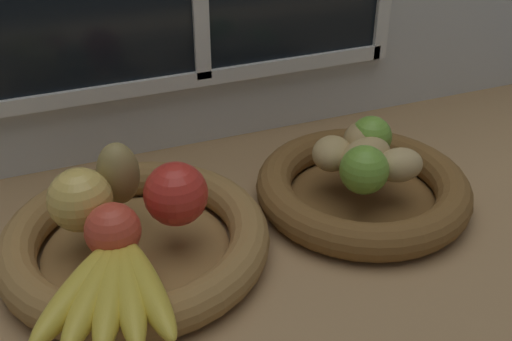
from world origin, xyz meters
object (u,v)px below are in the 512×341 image
object	(u,v)px
banana_bunch_front	(113,286)
apple_red_front	(113,231)
pear_brown	(118,173)
potato_back	(362,139)
lime_near	(364,170)
potato_large	(366,157)
apple_golden_left	(80,200)
fruit_bowl_left	(136,241)
lime_far	(371,137)
chili_pepper	(384,166)
fruit_bowl_right	(362,188)
apple_red_right	(176,194)
potato_oblong	(332,153)
potato_small	(399,165)

from	to	relation	value
banana_bunch_front	apple_red_front	bearing A→B (deg)	77.91
pear_brown	potato_back	distance (cm)	35.20
pear_brown	lime_near	world-z (taller)	pear_brown
potato_large	apple_golden_left	bearing A→B (deg)	177.56
fruit_bowl_left	lime_far	world-z (taller)	lime_far
apple_red_front	potato_large	distance (cm)	36.17
fruit_bowl_left	chili_pepper	xyz separation A→B (cm)	(35.10, -1.11, 3.87)
fruit_bowl_right	banana_bunch_front	size ratio (longest dim) A/B	1.57
apple_golden_left	potato_back	world-z (taller)	apple_golden_left
apple_red_right	banana_bunch_front	world-z (taller)	apple_red_right
pear_brown	lime_near	bearing A→B (deg)	-17.24
apple_red_front	potato_back	xyz separation A→B (cm)	(37.89, 9.53, -0.67)
apple_red_right	potato_oblong	bearing A→B (deg)	10.36
banana_bunch_front	lime_far	distance (cm)	43.73
pear_brown	banana_bunch_front	size ratio (longest dim) A/B	0.44
fruit_bowl_right	chili_pepper	size ratio (longest dim) A/B	3.00
fruit_bowl_left	apple_red_right	world-z (taller)	apple_red_right
potato_back	lime_near	bearing A→B (deg)	-118.98
lime_far	chili_pepper	distance (cm)	5.51
lime_near	potato_small	bearing A→B (deg)	6.67
apple_golden_left	potato_oblong	size ratio (longest dim) A/B	1.19
apple_golden_left	lime_far	bearing A→B (deg)	3.27
apple_red_right	banana_bunch_front	bearing A→B (deg)	-132.38
apple_red_right	potato_small	distance (cm)	30.84
fruit_bowl_right	pear_brown	xyz separation A→B (cm)	(-33.08, 5.43, 6.96)
apple_red_right	lime_near	size ratio (longest dim) A/B	1.21
fruit_bowl_right	lime_near	bearing A→B (deg)	-123.69
potato_oblong	chili_pepper	size ratio (longest dim) A/B	0.65
fruit_bowl_right	banana_bunch_front	xyz separation A→B (cm)	(-37.40, -12.36, 4.33)
apple_red_right	apple_golden_left	bearing A→B (deg)	164.36
pear_brown	fruit_bowl_right	bearing A→B (deg)	-9.31
pear_brown	chili_pepper	world-z (taller)	pear_brown
apple_red_front	lime_near	world-z (taller)	same
fruit_bowl_right	potato_oblong	bearing A→B (deg)	142.13
banana_bunch_front	potato_back	distance (cm)	42.95
apple_red_front	potato_small	distance (cm)	39.18
lime_near	lime_far	world-z (taller)	lime_near
apple_red_right	lime_far	world-z (taller)	apple_red_right
lime_far	potato_oblong	bearing A→B (deg)	-170.75
banana_bunch_front	potato_large	world-z (taller)	potato_large
potato_back	lime_far	distance (cm)	1.27
potato_back	banana_bunch_front	bearing A→B (deg)	-156.80
apple_golden_left	potato_small	world-z (taller)	apple_golden_left
fruit_bowl_right	potato_small	world-z (taller)	potato_small
apple_red_front	banana_bunch_front	bearing A→B (deg)	-102.09
banana_bunch_front	potato_small	bearing A→B (deg)	12.54
apple_red_right	chili_pepper	distance (cm)	29.91
apple_golden_left	potato_small	bearing A→B (deg)	-6.76
apple_golden_left	potato_back	size ratio (longest dim) A/B	1.07
apple_red_right	potato_large	size ratio (longest dim) A/B	0.96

